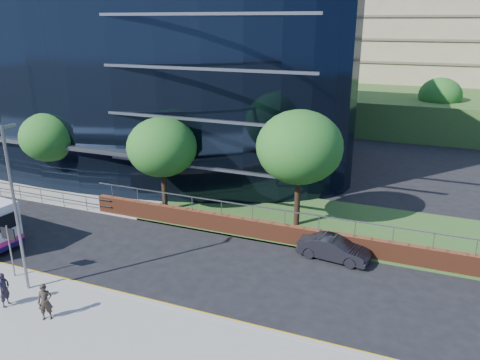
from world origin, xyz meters
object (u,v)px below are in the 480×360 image
at_px(street_sign, 9,240).
at_px(tree_far_b, 49,137).
at_px(pedestrian, 4,289).
at_px(pedestrian_b, 45,302).
at_px(tree_far_c, 162,147).
at_px(tree_far_d, 300,147).
at_px(streetlight_east, 15,206).
at_px(tree_dist_e, 440,96).
at_px(parked_car, 334,248).

relative_size(street_sign, tree_far_b, 0.46).
bearing_deg(pedestrian, pedestrian_b, -105.51).
bearing_deg(pedestrian_b, pedestrian, 144.17).
bearing_deg(tree_far_c, pedestrian, -93.52).
bearing_deg(tree_far_c, tree_far_d, 6.34).
bearing_deg(streetlight_east, tree_far_c, 84.89).
height_order(tree_dist_e, pedestrian, tree_dist_e).
distance_m(tree_dist_e, streetlight_east, 45.85).
relative_size(tree_far_c, streetlight_east, 0.81).
height_order(street_sign, tree_far_b, tree_far_b).
xyz_separation_m(street_sign, tree_far_c, (2.50, 10.59, 2.39)).
bearing_deg(pedestrian_b, streetlight_east, 115.46).
bearing_deg(tree_far_d, pedestrian, -125.57).
relative_size(tree_far_c, tree_far_d, 0.87).
xyz_separation_m(street_sign, pedestrian_b, (4.17, -2.19, -1.16)).
relative_size(tree_far_b, tree_far_d, 0.81).
height_order(street_sign, pedestrian, street_sign).
xyz_separation_m(tree_far_c, tree_dist_e, (17.00, 31.00, 0.00)).
height_order(street_sign, tree_far_c, tree_far_c).
relative_size(pedestrian, pedestrian_b, 0.98).
bearing_deg(tree_far_d, street_sign, -134.78).
bearing_deg(tree_dist_e, street_sign, -115.12).
xyz_separation_m(streetlight_east, parked_car, (13.05, 8.67, -3.80)).
height_order(tree_far_b, pedestrian_b, tree_far_b).
height_order(tree_far_d, tree_dist_e, tree_far_d).
bearing_deg(parked_car, tree_far_c, 85.03).
bearing_deg(streetlight_east, tree_far_b, 127.63).
xyz_separation_m(tree_far_d, streetlight_east, (-10.00, -12.17, -0.75)).
bearing_deg(pedestrian, street_sign, 26.14).
bearing_deg(tree_far_b, pedestrian_b, -48.68).
relative_size(street_sign, tree_far_c, 0.43).
bearing_deg(streetlight_east, pedestrian, -81.70).
distance_m(tree_far_b, tree_far_c, 10.02).
distance_m(tree_far_c, pedestrian_b, 13.36).
relative_size(tree_far_b, tree_dist_e, 0.93).
height_order(tree_far_b, tree_far_c, tree_far_c).
height_order(streetlight_east, parked_car, streetlight_east).
bearing_deg(tree_far_c, street_sign, -103.29).
height_order(street_sign, parked_car, street_sign).
bearing_deg(tree_dist_e, parked_car, -98.41).
bearing_deg(tree_dist_e, tree_far_b, -131.52).
xyz_separation_m(tree_far_d, pedestrian_b, (-7.33, -13.77, -4.20)).
bearing_deg(tree_far_b, street_sign, -55.92).
bearing_deg(tree_far_d, tree_far_c, -173.66).
bearing_deg(street_sign, streetlight_east, -21.36).
bearing_deg(pedestrian, tree_far_c, -16.82).
height_order(tree_far_b, tree_far_d, tree_far_d).
distance_m(pedestrian, pedestrian_b, 2.45).
height_order(tree_far_d, streetlight_east, streetlight_east).
xyz_separation_m(street_sign, streetlight_east, (1.50, -0.59, 2.29)).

